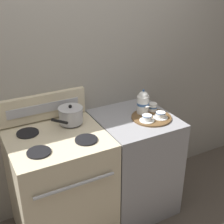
% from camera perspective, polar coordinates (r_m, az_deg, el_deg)
% --- Properties ---
extents(ground_plane, '(6.00, 6.00, 0.00)m').
position_cam_1_polar(ground_plane, '(3.00, -2.68, -18.32)').
color(ground_plane, brown).
extents(wall_back, '(6.00, 0.05, 2.20)m').
position_cam_1_polar(wall_back, '(2.68, -6.48, 3.96)').
color(wall_back, '#9E998E').
rests_on(wall_back, ground).
extents(stove, '(0.73, 0.69, 0.92)m').
position_cam_1_polar(stove, '(2.62, -9.34, -13.16)').
color(stove, beige).
rests_on(stove, ground).
extents(control_panel, '(0.72, 0.05, 0.22)m').
position_cam_1_polar(control_panel, '(2.57, -12.54, 0.89)').
color(control_panel, beige).
rests_on(control_panel, stove).
extents(side_counter, '(0.62, 0.67, 0.91)m').
position_cam_1_polar(side_counter, '(2.85, 3.98, -9.22)').
color(side_counter, '#939399').
rests_on(side_counter, ground).
extents(saucepan, '(0.28, 0.26, 0.15)m').
position_cam_1_polar(saucepan, '(2.50, -7.58, -0.56)').
color(saucepan, '#B7B7BC').
rests_on(saucepan, stove).
extents(serving_tray, '(0.33, 0.33, 0.01)m').
position_cam_1_polar(serving_tray, '(2.62, 7.21, -0.99)').
color(serving_tray, brown).
rests_on(serving_tray, side_counter).
extents(teapot, '(0.10, 0.16, 0.21)m').
position_cam_1_polar(teapot, '(2.63, 5.71, 1.77)').
color(teapot, white).
rests_on(teapot, serving_tray).
extents(teacup_left, '(0.12, 0.12, 0.05)m').
position_cam_1_polar(teacup_left, '(2.59, 8.87, -0.55)').
color(teacup_left, white).
rests_on(teacup_left, serving_tray).
extents(teacup_right, '(0.12, 0.12, 0.05)m').
position_cam_1_polar(teacup_right, '(2.53, 6.43, -1.11)').
color(teacup_right, white).
rests_on(teacup_right, serving_tray).
extents(creamer_jug, '(0.07, 0.07, 0.07)m').
position_cam_1_polar(creamer_jug, '(2.70, 7.50, 0.91)').
color(creamer_jug, white).
rests_on(creamer_jug, serving_tray).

